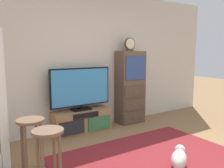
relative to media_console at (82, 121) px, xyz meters
name	(u,v)px	position (x,y,z in m)	size (l,w,h in m)	color
back_wall	(89,60)	(0.30, 0.27, 1.14)	(6.40, 0.12, 2.70)	beige
area_rug	(151,160)	(0.30, -1.59, -0.20)	(2.60, 1.80, 0.01)	maroon
media_console	(82,121)	(0.00, 0.00, 0.00)	(1.11, 0.38, 0.42)	#997047
television	(81,88)	(0.00, 0.02, 0.64)	(1.19, 0.22, 0.80)	black
side_cabinet	(130,87)	(1.15, 0.01, 0.55)	(0.58, 0.38, 1.53)	brown
desk_clock	(130,44)	(1.11, 0.00, 1.45)	(0.25, 0.08, 0.28)	#4C3823
bar_stool_near	(48,146)	(-1.12, -1.53, 0.31)	(0.34, 0.34, 0.70)	brown
bar_stool_far	(31,133)	(-1.18, -1.04, 0.31)	(0.34, 0.34, 0.70)	brown
dog	(179,158)	(0.49, -1.93, -0.09)	(0.48, 0.43, 0.23)	beige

